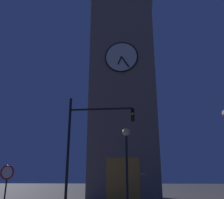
{
  "coord_description": "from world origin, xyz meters",
  "views": [
    {
      "loc": [
        -0.76,
        25.75,
        2.0
      ],
      "look_at": [
        2.3,
        -2.43,
        11.18
      ],
      "focal_mm": 39.59,
      "sensor_mm": 36.0,
      "label": 1
    }
  ],
  "objects_px": {
    "traffic_signal_near": "(88,137)",
    "no_horn_sign": "(7,176)",
    "street_lamp": "(127,153)",
    "clocktower": "(124,90)"
  },
  "relations": [
    {
      "from": "traffic_signal_near",
      "to": "no_horn_sign",
      "type": "height_order",
      "value": "traffic_signal_near"
    },
    {
      "from": "traffic_signal_near",
      "to": "street_lamp",
      "type": "relative_size",
      "value": 1.42
    },
    {
      "from": "clocktower",
      "to": "street_lamp",
      "type": "bearing_deg",
      "value": 93.68
    },
    {
      "from": "traffic_signal_near",
      "to": "no_horn_sign",
      "type": "relative_size",
      "value": 2.51
    },
    {
      "from": "clocktower",
      "to": "no_horn_sign",
      "type": "xyz_separation_m",
      "value": [
        5.54,
        14.92,
        -10.2
      ]
    },
    {
      "from": "traffic_signal_near",
      "to": "no_horn_sign",
      "type": "bearing_deg",
      "value": 17.64
    },
    {
      "from": "street_lamp",
      "to": "no_horn_sign",
      "type": "distance_m",
      "value": 6.66
    },
    {
      "from": "street_lamp",
      "to": "clocktower",
      "type": "bearing_deg",
      "value": -86.32
    },
    {
      "from": "clocktower",
      "to": "traffic_signal_near",
      "type": "distance_m",
      "value": 15.81
    },
    {
      "from": "street_lamp",
      "to": "no_horn_sign",
      "type": "relative_size",
      "value": 1.77
    }
  ]
}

